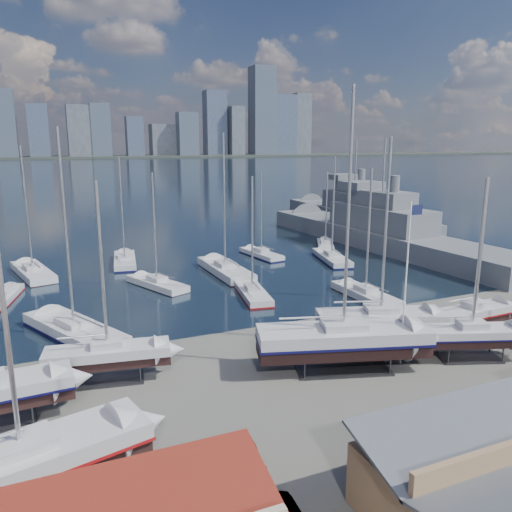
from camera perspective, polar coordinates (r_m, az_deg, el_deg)
name	(u,v)px	position (r m, az deg, el deg)	size (l,w,h in m)	color
ground	(324,371)	(37.32, 7.74, -12.89)	(1400.00, 1400.00, 0.00)	#605E59
water	(70,170)	(339.53, -20.51, 9.23)	(1400.00, 600.00, 0.40)	#182338
far_shore	(56,157)	(599.13, -21.92, 10.43)	(1400.00, 80.00, 2.20)	#2D332D
skyline	(45,121)	(592.97, -22.99, 14.01)	(639.14, 43.80, 107.69)	#475166
sailboat_cradle_1	(22,466)	(26.02, -25.15, -20.87)	(11.77, 5.83, 18.15)	#2D2D33
sailboat_cradle_2	(108,355)	(36.21, -16.56, -10.75)	(8.61, 3.70, 13.79)	#2D2D33
sailboat_cradle_3	(343,340)	(36.91, 9.93, -9.42)	(12.92, 6.95, 19.81)	#2D2D33
sailboat_cradle_4	(381,320)	(41.90, 14.04, -7.13)	(10.57, 5.97, 16.59)	#2D2D33
sailboat_cradle_5	(471,335)	(41.45, 23.39, -8.27)	(8.71, 5.08, 13.77)	#2D2D33
sailboat_cradle_6	(475,313)	(46.62, 23.72, -6.02)	(8.29, 2.58, 13.48)	#2D2D33
sailboat_moored_1	(3,298)	(58.63, -26.91, -4.27)	(3.95, 8.31, 11.98)	black
sailboat_moored_2	(33,274)	(67.58, -24.12, -1.86)	(5.49, 11.40, 16.60)	black
sailboat_moored_3	(75,333)	(45.64, -20.02, -8.26)	(8.28, 12.47, 18.20)	black
sailboat_moored_4	(157,285)	(58.10, -11.25, -3.23)	(5.81, 9.28, 13.61)	black
sailboat_moored_5	(125,262)	(70.19, -14.75, -0.65)	(4.19, 10.29, 14.94)	black
sailboat_moored_6	(252,294)	(53.63, -0.42, -4.35)	(3.99, 9.26, 13.40)	black
sailboat_moored_7	(225,271)	(62.92, -3.53, -1.76)	(3.71, 12.11, 18.15)	black
sailboat_moored_8	(261,255)	(72.14, 0.60, 0.13)	(3.69, 8.91, 12.92)	black
sailboat_moored_9	(365,296)	(54.16, 12.40, -4.46)	(2.79, 9.51, 14.31)	black
sailboat_moored_10	(332,259)	(70.26, 8.64, -0.36)	(5.06, 10.44, 15.04)	black
sailboat_moored_11	(325,246)	(79.34, 7.92, 1.17)	(5.92, 8.41, 12.39)	black
naval_ship_east	(380,236)	(81.60, 13.97, 2.21)	(11.79, 52.61, 18.70)	#575A60
naval_ship_west	(353,214)	(106.23, 11.06, 4.73)	(9.13, 46.81, 18.19)	#575A60
car_a	(245,468)	(26.11, -1.29, -23.03)	(1.94, 4.81, 1.64)	gray
car_d	(479,424)	(32.03, 24.11, -17.14)	(1.98, 4.87, 1.41)	gray
flagpole	(407,273)	(37.35, 16.91, -1.88)	(1.07, 0.12, 12.14)	white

